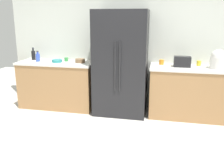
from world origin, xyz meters
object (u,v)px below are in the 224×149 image
rice_cooker (218,60)px  bowl_b (80,61)px  bowl_a (57,61)px  bottle_a (33,55)px  cup_a (199,63)px  cup_c (66,59)px  cup_b (162,62)px  refrigerator (121,63)px  bottle_b (38,57)px  toaster (182,62)px

rice_cooker → bowl_b: (-2.42, 0.05, -0.12)m
bowl_a → bottle_a: bearing=165.1°
cup_a → bowl_b: cup_a is taller
cup_c → bowl_a: (-0.13, -0.13, -0.01)m
cup_b → rice_cooker: bearing=-10.0°
bowl_a → bowl_b: bowl_b is taller
rice_cooker → bottle_a: size_ratio=1.30×
rice_cooker → cup_b: 0.94m
refrigerator → bottle_b: 1.62m
bowl_b → refrigerator: bearing=-4.9°
rice_cooker → cup_c: 2.73m
cup_a → bottle_a: bearing=-179.1°
bottle_a → bowl_a: (0.57, -0.15, -0.07)m
cup_c → bowl_b: bearing=-12.4°
bottle_b → cup_a: (2.99, 0.20, -0.04)m
refrigerator → rice_cooker: 1.64m
refrigerator → bottle_b: refrigerator is taller
cup_a → rice_cooker: bearing=-35.0°
bottle_a → bowl_a: bottle_a is taller
refrigerator → bowl_b: bearing=175.1°
bottle_a → cup_a: bearing=0.9°
refrigerator → cup_c: (-1.10, 0.14, 0.01)m
cup_a → cup_b: 0.65m
rice_cooker → bowl_a: bearing=-179.8°
bottle_b → cup_b: size_ratio=2.26×
cup_a → cup_b: bearing=-177.5°
toaster → rice_cooker: size_ratio=0.87×
rice_cooker → cup_a: bearing=145.0°
toaster → bowl_a: toaster is taller
cup_a → bowl_a: bearing=-175.6°
bottle_a → cup_b: size_ratio=2.74×
cup_c → rice_cooker: bearing=-2.6°
toaster → bowl_a: 2.29m
bowl_b → toaster: bearing=-1.2°
bottle_a → cup_b: (2.52, 0.02, -0.05)m
toaster → bowl_b: size_ratio=1.49×
rice_cooker → bottle_a: 3.44m
toaster → bottle_b: 2.69m
refrigerator → cup_c: size_ratio=24.75×
toaster → cup_b: size_ratio=3.11×
toaster → cup_c: (-2.16, 0.11, -0.05)m
bottle_a → bowl_a: 0.60m
refrigerator → rice_cooker: size_ratio=5.83×
cup_a → bowl_b: 2.16m
bottle_b → cup_c: 0.55m
toaster → rice_cooker: (0.57, -0.02, 0.06)m
toaster → bowl_a: bearing=-179.3°
cup_a → cup_c: cup_a is taller
bottle_a → cup_c: (0.71, -0.02, -0.06)m
refrigerator → bowl_b: size_ratio=9.95×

